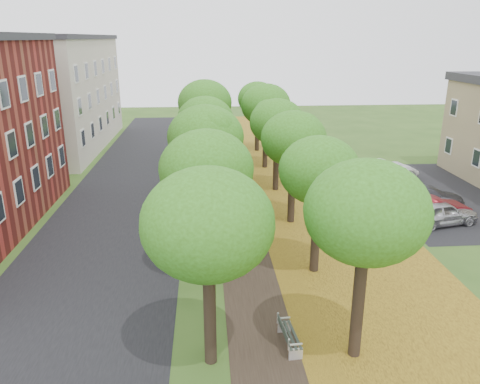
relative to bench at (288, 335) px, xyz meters
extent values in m
plane|color=#2D4C19|center=(-0.47, -0.63, -0.41)|extent=(120.00, 120.00, 0.00)
cube|color=black|center=(-7.97, 14.37, -0.41)|extent=(8.00, 70.00, 0.01)
cube|color=black|center=(-0.47, 14.37, -0.41)|extent=(3.20, 70.00, 0.01)
cube|color=#A8831F|center=(4.53, 14.37, -0.41)|extent=(7.50, 70.00, 0.01)
cube|color=black|center=(13.03, 15.37, -0.41)|extent=(9.00, 16.00, 0.01)
cylinder|color=black|center=(-2.67, -0.63, 1.37)|extent=(0.40, 0.40, 3.58)
ellipsoid|color=#2F6114|center=(-2.67, -0.63, 4.41)|extent=(3.83, 3.83, 3.25)
cylinder|color=black|center=(-2.67, 5.37, 1.37)|extent=(0.40, 0.40, 3.58)
ellipsoid|color=#2F6114|center=(-2.67, 5.37, 4.41)|extent=(3.83, 3.83, 3.25)
cylinder|color=black|center=(-2.67, 11.37, 1.37)|extent=(0.40, 0.40, 3.58)
ellipsoid|color=#2F6114|center=(-2.67, 11.37, 4.41)|extent=(3.83, 3.83, 3.25)
cylinder|color=black|center=(-2.67, 17.37, 1.37)|extent=(0.40, 0.40, 3.58)
ellipsoid|color=#2F6114|center=(-2.67, 17.37, 4.41)|extent=(3.83, 3.83, 3.25)
cylinder|color=black|center=(-2.67, 23.37, 1.37)|extent=(0.40, 0.40, 3.58)
ellipsoid|color=#2F6114|center=(-2.67, 23.37, 4.41)|extent=(3.83, 3.83, 3.25)
cylinder|color=black|center=(-2.67, 29.37, 1.37)|extent=(0.40, 0.40, 3.58)
ellipsoid|color=#2F6114|center=(-2.67, 29.37, 4.41)|extent=(3.83, 3.83, 3.25)
cylinder|color=black|center=(2.13, -0.63, 1.37)|extent=(0.40, 0.40, 3.58)
ellipsoid|color=#2F6114|center=(2.13, -0.63, 4.41)|extent=(3.83, 3.83, 3.25)
cylinder|color=black|center=(2.13, 5.37, 1.37)|extent=(0.40, 0.40, 3.58)
ellipsoid|color=#2F6114|center=(2.13, 5.37, 4.41)|extent=(3.83, 3.83, 3.25)
cylinder|color=black|center=(2.13, 11.37, 1.37)|extent=(0.40, 0.40, 3.58)
ellipsoid|color=#2F6114|center=(2.13, 11.37, 4.41)|extent=(3.83, 3.83, 3.25)
cylinder|color=black|center=(2.13, 17.37, 1.37)|extent=(0.40, 0.40, 3.58)
ellipsoid|color=#2F6114|center=(2.13, 17.37, 4.41)|extent=(3.83, 3.83, 3.25)
cylinder|color=black|center=(2.13, 23.37, 1.37)|extent=(0.40, 0.40, 3.58)
ellipsoid|color=#2F6114|center=(2.13, 23.37, 4.41)|extent=(3.83, 3.83, 3.25)
cylinder|color=black|center=(2.13, 29.37, 1.37)|extent=(0.40, 0.40, 3.58)
ellipsoid|color=#2F6114|center=(2.13, 29.37, 4.41)|extent=(3.83, 3.83, 3.25)
cube|color=beige|center=(-17.47, 32.37, 4.59)|extent=(10.00, 20.00, 10.00)
cube|color=#2D2D33|center=(-17.47, 32.37, 9.79)|extent=(10.30, 20.30, 0.40)
cube|color=#252E27|center=(0.06, 0.00, 0.01)|extent=(0.57, 1.72, 0.04)
cube|color=#252E27|center=(-0.19, -0.02, 0.26)|extent=(0.18, 1.68, 0.24)
cube|color=silver|center=(0.12, -0.76, -0.20)|extent=(0.47, 0.10, 0.42)
cube|color=silver|center=(-0.01, 0.77, -0.20)|extent=(0.47, 0.10, 0.42)
cube|color=silver|center=(0.12, -0.76, 0.18)|extent=(0.42, 0.09, 0.04)
cube|color=silver|center=(-0.01, 0.77, 0.18)|extent=(0.42, 0.09, 0.04)
imported|color=#B7B7BC|center=(10.53, 10.31, 0.30)|extent=(4.46, 2.54, 1.43)
imported|color=maroon|center=(10.53, 11.05, 0.27)|extent=(4.31, 1.96, 1.37)
imported|color=#343339|center=(11.24, 13.42, 0.22)|extent=(4.66, 2.63, 1.27)
imported|color=white|center=(10.53, 19.38, 0.33)|extent=(5.66, 3.15, 1.50)
camera|label=1|loc=(-2.68, -13.53, 9.71)|focal=35.00mm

